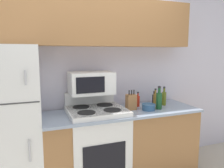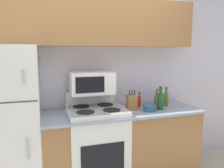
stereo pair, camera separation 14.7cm
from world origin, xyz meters
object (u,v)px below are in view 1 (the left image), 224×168
at_px(bottle_olive_oil, 164,98).
at_px(microwave, 91,83).
at_px(bottle_soy_sauce, 154,98).
at_px(bottle_hot_sauce, 138,101).
at_px(bowl, 149,107).
at_px(stove, 97,145).
at_px(bottle_vinegar, 155,99).
at_px(bottle_wine_green, 159,100).
at_px(refrigerator, 6,126).
at_px(knife_block, 131,102).

bearing_deg(bottle_olive_oil, microwave, 176.01).
bearing_deg(microwave, bottle_soy_sauce, 4.39).
bearing_deg(bottle_hot_sauce, bowl, -79.73).
bearing_deg(stove, bottle_vinegar, 4.43).
relative_size(bottle_hot_sauce, bottle_wine_green, 0.67).
bearing_deg(microwave, stove, -78.72).
bearing_deg(bowl, bottle_hot_sauce, 100.27).
relative_size(refrigerator, bowl, 9.67).
distance_m(stove, bottle_vinegar, 1.00).
xyz_separation_m(bottle_olive_oil, bottle_vinegar, (-0.13, 0.01, -0.01)).
bearing_deg(microwave, bottle_hot_sauce, -0.71).
distance_m(refrigerator, microwave, 1.05).
bearing_deg(stove, bowl, -8.71).
xyz_separation_m(stove, knife_block, (0.47, 0.00, 0.51)).
bearing_deg(bottle_olive_oil, bowl, -154.94).
xyz_separation_m(stove, bottle_hot_sauce, (0.63, 0.12, 0.48)).
relative_size(knife_block, bottle_olive_oil, 0.99).
xyz_separation_m(bowl, bottle_vinegar, (0.20, 0.17, 0.05)).
height_order(knife_block, bottle_hot_sauce, knife_block).
distance_m(bottle_vinegar, bottle_hot_sauce, 0.25).
bearing_deg(microwave, bottle_vinegar, -3.71).
distance_m(bottle_olive_oil, bottle_wine_green, 0.23).
bearing_deg(bottle_olive_oil, refrigerator, -179.00).
distance_m(refrigerator, bottle_hot_sauce, 1.62).
bearing_deg(stove, knife_block, 0.49).
relative_size(bowl, bottle_vinegar, 0.73).
distance_m(stove, bottle_wine_green, 0.98).
height_order(microwave, bottle_soy_sauce, microwave).
distance_m(knife_block, bottle_vinegar, 0.40).
relative_size(bottle_vinegar, bottle_wine_green, 0.80).
bearing_deg(refrigerator, microwave, 6.28).
height_order(refrigerator, bottle_soy_sauce, refrigerator).
height_order(bottle_soy_sauce, bottle_olive_oil, bottle_olive_oil).
height_order(bottle_soy_sauce, bottle_hot_sauce, bottle_hot_sauce).
height_order(microwave, bottle_hot_sauce, microwave).
height_order(stove, bottle_hot_sauce, stove).
bearing_deg(bottle_soy_sauce, bowl, -131.27).
bearing_deg(microwave, bottle_wine_green, -14.69).
xyz_separation_m(refrigerator, bottle_vinegar, (1.86, 0.05, 0.14)).
relative_size(stove, bowl, 6.33).
bearing_deg(bottle_hot_sauce, knife_block, -144.18).
bearing_deg(bottle_olive_oil, bottle_vinegar, 174.08).
xyz_separation_m(bowl, bottle_soy_sauce, (0.26, 0.30, 0.03)).
height_order(refrigerator, stove, refrigerator).
xyz_separation_m(knife_block, bottle_soy_sauce, (0.46, 0.19, -0.03)).
bearing_deg(bottle_wine_green, refrigerator, 176.35).
bearing_deg(bowl, knife_block, 151.66).
distance_m(refrigerator, bottle_vinegar, 1.87).
bearing_deg(bowl, bottle_olive_oil, 25.06).
bearing_deg(bottle_hot_sauce, refrigerator, -176.53).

